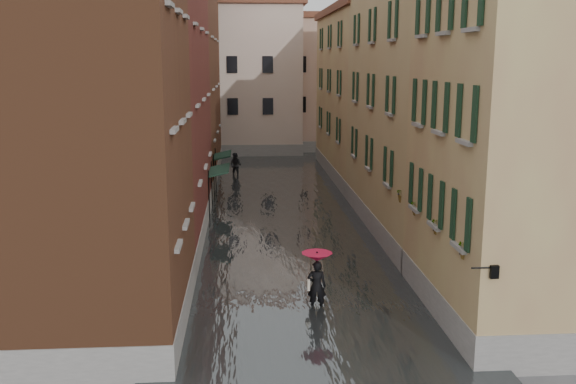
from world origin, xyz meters
name	(u,v)px	position (x,y,z in m)	size (l,w,h in m)	color
ground	(305,300)	(0.00, 0.00, 0.00)	(120.00, 120.00, 0.00)	#4E4E50
floodwater	(283,212)	(0.00, 13.00, 0.10)	(10.00, 60.00, 0.20)	#3E4445
building_left_near	(79,125)	(-7.00, -2.00, 6.50)	(6.00, 8.00, 13.00)	brown
building_left_mid	(138,107)	(-7.00, 9.00, 6.25)	(6.00, 14.00, 12.50)	maroon
building_left_far	(172,80)	(-7.00, 24.00, 7.00)	(6.00, 16.00, 14.00)	brown
building_right_near	(533,145)	(7.00, -2.00, 5.75)	(6.00, 8.00, 11.50)	#A27654
building_right_mid	(433,100)	(7.00, 9.00, 6.50)	(6.00, 14.00, 13.00)	tan
building_right_far	(371,98)	(7.00, 24.00, 5.75)	(6.00, 16.00, 11.50)	#A27654
building_end_cream	(233,81)	(-3.00, 38.00, 6.50)	(12.00, 9.00, 13.00)	beige
building_end_pink	(328,85)	(6.00, 40.00, 6.00)	(10.00, 9.00, 12.00)	tan
awning_near	(219,171)	(-3.48, 12.88, 2.47)	(1.09, 3.17, 2.80)	#142E21
awning_far	(222,157)	(-3.49, 18.36, 2.46)	(1.09, 2.76, 2.80)	#142E21
wall_lantern	(493,271)	(4.33, -6.00, 3.01)	(0.71, 0.22, 0.35)	black
window_planters	(429,208)	(4.12, -0.84, 3.51)	(0.59, 8.17, 0.84)	brown
pedestrian_main	(317,275)	(0.29, -1.03, 1.29)	(1.06, 1.06, 2.06)	black
pedestrian_far	(236,165)	(-2.71, 24.43, 0.91)	(0.88, 0.69, 1.81)	black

